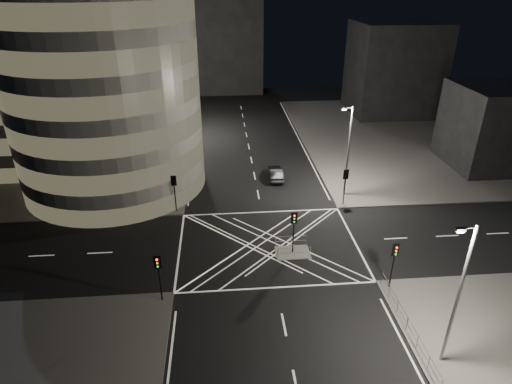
{
  "coord_description": "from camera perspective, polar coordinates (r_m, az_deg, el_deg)",
  "views": [
    {
      "loc": [
        -3.9,
        -32.3,
        22.02
      ],
      "look_at": [
        -0.7,
        4.79,
        3.0
      ],
      "focal_mm": 30.0,
      "sensor_mm": 36.0,
      "label": 1
    }
  ],
  "objects": [
    {
      "name": "sedan",
      "position": [
        51.35,
        2.59,
        2.53
      ],
      "size": [
        1.61,
        4.41,
        1.45
      ],
      "primitive_type": "imported",
      "rotation": [
        0.0,
        0.0,
        3.12
      ],
      "color": "black",
      "rests_on": "ground"
    },
    {
      "name": "sidewalk_far_left",
      "position": [
        68.03,
        -26.39,
        5.36
      ],
      "size": [
        42.0,
        42.0,
        0.15
      ],
      "primitive_type": "cube",
      "color": "#555350",
      "rests_on": "ground"
    },
    {
      "name": "traffic_signal_nr",
      "position": [
        34.3,
        17.95,
        -8.31
      ],
      "size": [
        0.55,
        0.22,
        4.0
      ],
      "color": "black",
      "rests_on": "sidewalk_near_right"
    },
    {
      "name": "tree_a",
      "position": [
        45.33,
        -12.93,
        3.65
      ],
      "size": [
        4.17,
        4.17,
        6.79
      ],
      "color": "black",
      "rests_on": "sidewalk_far_left"
    },
    {
      "name": "railing_island_south",
      "position": [
        37.2,
        5.15,
        -8.04
      ],
      "size": [
        2.8,
        0.06,
        1.1
      ],
      "primitive_type": "cube",
      "color": "slate",
      "rests_on": "central_island"
    },
    {
      "name": "railing_near_right",
      "position": [
        31.77,
        20.08,
        -17.16
      ],
      "size": [
        0.06,
        11.7,
        1.1
      ],
      "primitive_type": "cube",
      "color": "slate",
      "rests_on": "sidewalk_near_right"
    },
    {
      "name": "street_lamp_left_far",
      "position": [
        64.68,
        -9.89,
        11.91
      ],
      "size": [
        1.25,
        0.25,
        10.0
      ],
      "color": "slate",
      "rests_on": "sidewalk_far_left"
    },
    {
      "name": "tree_d",
      "position": [
        61.89,
        -11.08,
        11.16
      ],
      "size": [
        5.1,
        5.1,
        8.36
      ],
      "color": "black",
      "rests_on": "sidewalk_far_left"
    },
    {
      "name": "street_lamp_right_near",
      "position": [
        28.01,
        25.32,
        -12.07
      ],
      "size": [
        1.25,
        0.25,
        10.0
      ],
      "color": "slate",
      "rests_on": "sidewalk_near_right"
    },
    {
      "name": "office_tower_curved",
      "position": [
        54.55,
        -23.68,
        15.02
      ],
      "size": [
        30.0,
        29.0,
        27.2
      ],
      "color": "gray",
      "rests_on": "sidewalk_far_left"
    },
    {
      "name": "office_block_rear",
      "position": [
        77.24,
        -19.37,
        17.55
      ],
      "size": [
        24.0,
        16.0,
        22.0
      ],
      "primitive_type": "cube",
      "color": "gray",
      "rests_on": "sidewalk_far_left"
    },
    {
      "name": "traffic_signal_fr",
      "position": [
        45.34,
        11.83,
        1.53
      ],
      "size": [
        0.55,
        0.22,
        4.0
      ],
      "color": "black",
      "rests_on": "sidewalk_far_right"
    },
    {
      "name": "tree_b",
      "position": [
        50.9,
        -12.14,
        6.22
      ],
      "size": [
        4.12,
        4.12,
        6.66
      ],
      "color": "black",
      "rests_on": "sidewalk_far_left"
    },
    {
      "name": "street_lamp_right_far",
      "position": [
        46.43,
        12.17,
        5.65
      ],
      "size": [
        1.25,
        0.25,
        10.0
      ],
      "color": "slate",
      "rests_on": "sidewalk_far_right"
    },
    {
      "name": "central_island",
      "position": [
        38.28,
        4.89,
        -8.03
      ],
      "size": [
        3.0,
        2.0,
        0.15
      ],
      "primitive_type": "cube",
      "color": "slate",
      "rests_on": "ground"
    },
    {
      "name": "building_right_far",
      "position": [
        79.55,
        17.9,
        15.42
      ],
      "size": [
        14.0,
        12.0,
        15.0
      ],
      "primitive_type": "cube",
      "color": "black",
      "rests_on": "sidewalk_far_right"
    },
    {
      "name": "traffic_signal_fl",
      "position": [
        43.79,
        -10.85,
        0.68
      ],
      "size": [
        0.55,
        0.22,
        4.0
      ],
      "color": "black",
      "rests_on": "sidewalk_far_left"
    },
    {
      "name": "sidewalk_far_right",
      "position": [
        71.28,
        23.03,
        6.95
      ],
      "size": [
        42.0,
        42.0,
        0.15
      ],
      "primitive_type": "cube",
      "color": "#555350",
      "rests_on": "ground"
    },
    {
      "name": "tree_e",
      "position": [
        67.98,
        -10.54,
        11.51
      ],
      "size": [
        3.52,
        3.52,
        6.2
      ],
      "color": "black",
      "rests_on": "sidewalk_far_left"
    },
    {
      "name": "building_right_near",
      "position": [
        61.38,
        29.14,
        7.68
      ],
      "size": [
        10.0,
        10.0,
        10.0
      ],
      "primitive_type": "cube",
      "color": "black",
      "rests_on": "sidewalk_far_right"
    },
    {
      "name": "traffic_signal_island",
      "position": [
        36.72,
        5.06,
        -4.41
      ],
      "size": [
        0.55,
        0.22,
        4.0
      ],
      "color": "black",
      "rests_on": "central_island"
    },
    {
      "name": "traffic_signal_nl",
      "position": [
        32.24,
        -12.88,
        -10.09
      ],
      "size": [
        0.55,
        0.22,
        4.0
      ],
      "color": "black",
      "rests_on": "sidewalk_near_left"
    },
    {
      "name": "tree_c",
      "position": [
        56.56,
        -11.5,
        8.26
      ],
      "size": [
        4.4,
        4.4,
        6.69
      ],
      "color": "black",
      "rests_on": "sidewalk_far_left"
    },
    {
      "name": "ground",
      "position": [
        39.29,
        1.63,
        -7.04
      ],
      "size": [
        120.0,
        120.0,
        0.0
      ],
      "primitive_type": "plane",
      "color": "black",
      "rests_on": "ground"
    },
    {
      "name": "building_far_end",
      "position": [
        91.24,
        -5.22,
        18.75
      ],
      "size": [
        18.0,
        8.0,
        18.0
      ],
      "primitive_type": "cube",
      "color": "black",
      "rests_on": "ground"
    },
    {
      "name": "street_lamp_left_near",
      "position": [
        47.59,
        -11.37,
        6.26
      ],
      "size": [
        1.25,
        0.25,
        10.0
      ],
      "color": "slate",
      "rests_on": "sidewalk_far_left"
    },
    {
      "name": "railing_island_north",
      "position": [
        38.66,
        4.71,
        -6.51
      ],
      "size": [
        2.8,
        0.06,
        1.1
      ],
      "primitive_type": "cube",
      "color": "slate",
      "rests_on": "central_island"
    }
  ]
}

